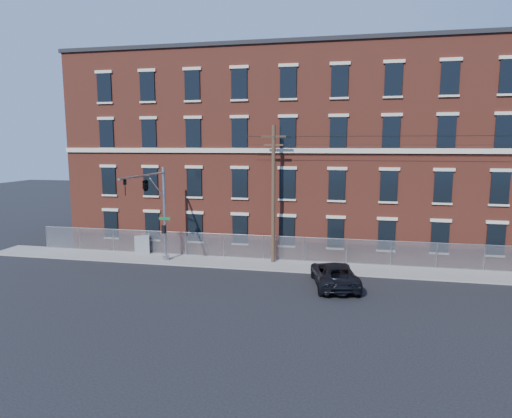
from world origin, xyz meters
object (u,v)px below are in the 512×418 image
at_px(pickup_truck, 334,274).
at_px(utility_cabinet, 142,245).
at_px(traffic_signal_mast, 150,194).
at_px(utility_pole_near, 273,192).

distance_m(pickup_truck, utility_cabinet, 15.97).
xyz_separation_m(traffic_signal_mast, utility_pole_near, (8.00, 3.42, -0.05)).
bearing_deg(utility_cabinet, utility_pole_near, -23.63).
bearing_deg(traffic_signal_mast, pickup_truck, -4.43).
distance_m(utility_pole_near, utility_cabinet, 11.57).
bearing_deg(pickup_truck, traffic_signal_mast, -15.53).
distance_m(traffic_signal_mast, utility_pole_near, 8.70).
distance_m(traffic_signal_mast, utility_cabinet, 6.51).
relative_size(utility_pole_near, pickup_truck, 1.85).
height_order(traffic_signal_mast, pickup_truck, traffic_signal_mast).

